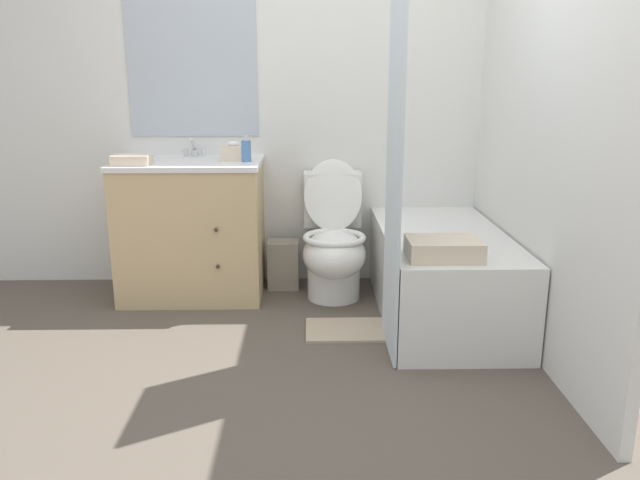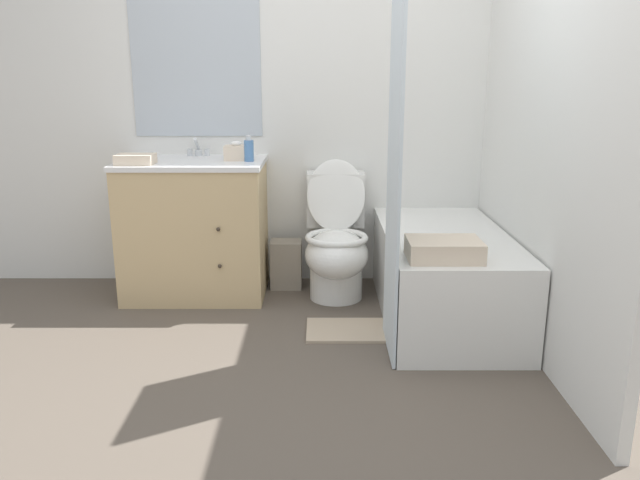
# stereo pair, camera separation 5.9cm
# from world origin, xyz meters

# --- Properties ---
(ground_plane) EXTENTS (14.00, 14.00, 0.00)m
(ground_plane) POSITION_xyz_m (0.00, 0.00, 0.00)
(ground_plane) COLOR brown
(wall_back) EXTENTS (8.00, 0.06, 2.50)m
(wall_back) POSITION_xyz_m (-0.01, 1.65, 1.25)
(wall_back) COLOR silver
(wall_back) RESTS_ON ground_plane
(wall_right) EXTENTS (0.05, 2.62, 2.50)m
(wall_right) POSITION_xyz_m (1.16, 0.81, 1.25)
(wall_right) COLOR silver
(wall_right) RESTS_ON ground_plane
(vanity_cabinet) EXTENTS (0.88, 0.61, 0.85)m
(vanity_cabinet) POSITION_xyz_m (-0.70, 1.33, 0.44)
(vanity_cabinet) COLOR tan
(vanity_cabinet) RESTS_ON ground_plane
(sink_faucet) EXTENTS (0.14, 0.12, 0.12)m
(sink_faucet) POSITION_xyz_m (-0.70, 1.54, 0.89)
(sink_faucet) COLOR silver
(sink_faucet) RESTS_ON vanity_cabinet
(toilet) EXTENTS (0.38, 0.66, 0.84)m
(toilet) POSITION_xyz_m (0.18, 1.28, 0.33)
(toilet) COLOR white
(toilet) RESTS_ON ground_plane
(bathtub) EXTENTS (0.68, 1.38, 0.50)m
(bathtub) POSITION_xyz_m (0.78, 0.94, 0.25)
(bathtub) COLOR white
(bathtub) RESTS_ON ground_plane
(shower_curtain) EXTENTS (0.02, 0.47, 1.93)m
(shower_curtain) POSITION_xyz_m (0.43, 0.48, 0.97)
(shower_curtain) COLOR silver
(shower_curtain) RESTS_ON ground_plane
(wastebasket) EXTENTS (0.20, 0.17, 0.31)m
(wastebasket) POSITION_xyz_m (-0.14, 1.45, 0.16)
(wastebasket) COLOR gray
(wastebasket) RESTS_ON ground_plane
(tissue_box) EXTENTS (0.14, 0.11, 0.12)m
(tissue_box) POSITION_xyz_m (-0.43, 1.33, 0.90)
(tissue_box) COLOR beige
(tissue_box) RESTS_ON vanity_cabinet
(soap_dispenser) EXTENTS (0.06, 0.06, 0.16)m
(soap_dispenser) POSITION_xyz_m (-0.35, 1.28, 0.92)
(soap_dispenser) COLOR #4C7AB2
(soap_dispenser) RESTS_ON vanity_cabinet
(hand_towel_folded) EXTENTS (0.21, 0.15, 0.06)m
(hand_towel_folded) POSITION_xyz_m (-0.99, 1.16, 0.88)
(hand_towel_folded) COLOR beige
(hand_towel_folded) RESTS_ON vanity_cabinet
(bath_towel_folded) EXTENTS (0.35, 0.25, 0.10)m
(bath_towel_folded) POSITION_xyz_m (0.68, 0.44, 0.54)
(bath_towel_folded) COLOR beige
(bath_towel_folded) RESTS_ON bathtub
(bath_mat) EXTENTS (0.49, 0.32, 0.02)m
(bath_mat) POSITION_xyz_m (0.25, 0.71, 0.01)
(bath_mat) COLOR tan
(bath_mat) RESTS_ON ground_plane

